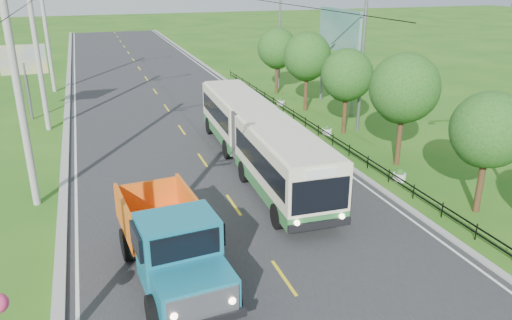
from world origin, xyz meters
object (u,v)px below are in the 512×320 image
streetlight_mid (360,56)px  billboard_left (24,65)px  planter_far (281,102)px  pole_near (19,92)px  dump_truck (171,239)px  planter_near (399,175)px  billboard_right (339,37)px  tree_third (403,91)px  bus (258,135)px  tree_fourth (347,77)px  tree_fifth (307,59)px  tree_second (487,133)px  pole_far (47,32)px  tree_back (277,50)px  streetlight_far (278,32)px  planter_mid (327,130)px  pole_mid (38,52)px

streetlight_mid → billboard_left: bearing=153.6°
planter_far → billboard_left: bearing=173.7°
pole_near → dump_truck: bearing=-59.3°
planter_near → dump_truck: size_ratio=0.10×
billboard_right → dump_truck: bearing=-130.0°
tree_third → planter_near: bearing=-120.4°
bus → tree_fourth: bearing=32.2°
tree_fifth → billboard_left: 19.74m
tree_fifth → billboard_right: 2.87m
billboard_left → billboard_right: (21.80, -4.00, 1.48)m
tree_second → planter_far: size_ratio=7.91×
tree_fourth → streetlight_mid: (0.79, -0.14, 1.32)m
tree_fifth → streetlight_mid: bearing=-82.7°
pole_far → tree_third: pole_far is taller
streetlight_mid → bus: (-8.16, -4.15, -3.05)m
billboard_left → streetlight_mid: bearing=-26.4°
streetlight_mid → planter_far: bearing=104.3°
billboard_left → dump_truck: size_ratio=0.76×
tree_fourth → tree_back: bearing=90.0°
billboard_left → dump_truck: billboard_left is taller
streetlight_mid → bus: bearing=-153.0°
billboard_left → dump_truck: 23.79m
pole_far → streetlight_mid: 26.80m
billboard_right → planter_far: bearing=151.6°
pole_near → bus: size_ratio=0.62×
dump_truck → streetlight_far: bearing=57.3°
tree_third → planter_far: (-1.26, 13.86, -3.70)m
tree_fifth → streetlight_far: streetlight_far is taller
streetlight_mid → planter_near: 9.46m
bus → dump_truck: 10.65m
tree_fourth → billboard_left: tree_fourth is taller
tree_fifth → planter_mid: tree_fifth is taller
tree_third → billboard_left: bearing=140.7°
streetlight_mid → tree_second: bearing=-93.8°
tree_fifth → billboard_right: billboard_right is taller
tree_second → planter_mid: tree_second is taller
tree_second → streetlight_mid: (0.79, 11.86, 1.38)m
pole_far → planter_mid: pole_far is taller
pole_far → tree_fourth: bearing=-46.1°
pole_near → tree_third: (18.12, -0.86, -1.11)m
pole_mid → tree_fourth: bearing=-20.7°
tree_second → tree_fifth: bearing=90.0°
streetlight_mid → planter_mid: size_ratio=13.54×
tree_second → tree_fourth: 12.00m
tree_second → planter_near: (-1.26, 3.86, -3.23)m
streetlight_far → tree_third: bearing=-92.3°
tree_fourth → billboard_right: bearing=67.4°
pole_near → pole_mid: 12.00m
tree_fifth → planter_mid: size_ratio=8.66×
tree_fifth → billboard_left: tree_fifth is taller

